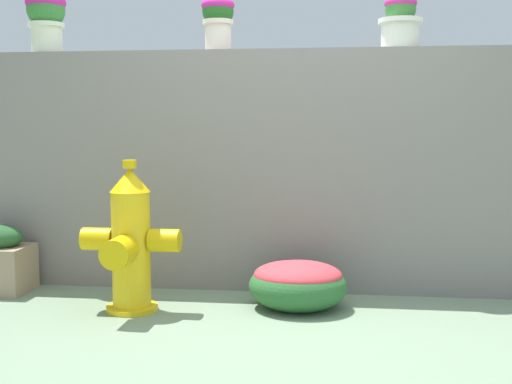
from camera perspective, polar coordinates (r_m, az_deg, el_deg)
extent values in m
plane|color=gray|center=(3.64, 3.10, -12.25)|extent=(24.00, 24.00, 0.00)
cube|color=gray|center=(4.51, 4.10, 1.82)|extent=(6.71, 0.29, 1.63)
cylinder|color=beige|center=(4.99, -17.68, 12.55)|extent=(0.21, 0.21, 0.22)
cylinder|color=beige|center=(5.00, -17.72, 13.61)|extent=(0.25, 0.25, 0.03)
sphere|color=#347934|center=(5.02, -17.76, 14.84)|extent=(0.27, 0.27, 0.27)
ellipsoid|color=#B72384|center=(5.02, -17.77, 15.36)|extent=(0.28, 0.28, 0.15)
cylinder|color=beige|center=(4.60, -3.30, 13.37)|extent=(0.18, 0.18, 0.21)
cylinder|color=beige|center=(4.61, -3.31, 14.47)|extent=(0.21, 0.21, 0.03)
sphere|color=#21561E|center=(4.63, -3.32, 15.39)|extent=(0.21, 0.21, 0.21)
ellipsoid|color=#B82186|center=(4.63, -3.32, 15.85)|extent=(0.23, 0.23, 0.12)
cylinder|color=silver|center=(4.54, 12.38, 13.24)|extent=(0.25, 0.25, 0.19)
cylinder|color=silver|center=(4.55, 12.40, 14.26)|extent=(0.29, 0.29, 0.03)
sphere|color=#336F30|center=(4.57, 12.43, 15.25)|extent=(0.20, 0.20, 0.20)
ellipsoid|color=#B02778|center=(4.57, 12.44, 15.69)|extent=(0.21, 0.21, 0.11)
cylinder|color=yellow|center=(4.15, -10.68, -9.84)|extent=(0.31, 0.31, 0.03)
cylinder|color=yellow|center=(4.07, -10.77, -5.10)|extent=(0.23, 0.23, 0.73)
cone|color=#DCB30A|center=(4.01, -10.89, 1.01)|extent=(0.24, 0.24, 0.14)
cylinder|color=#DCB30A|center=(4.00, -10.91, 2.39)|extent=(0.08, 0.08, 0.05)
cylinder|color=#DCB30A|center=(4.12, -13.56, -3.98)|extent=(0.19, 0.14, 0.14)
cylinder|color=#DCB30A|center=(4.00, -7.93, -4.18)|extent=(0.19, 0.14, 0.14)
cylinder|color=#DCB30A|center=(3.86, -11.78, -5.13)|extent=(0.17, 0.20, 0.17)
ellipsoid|color=#2D6531|center=(4.10, 3.60, -8.14)|extent=(0.61, 0.55, 0.31)
ellipsoid|color=#DA3B43|center=(4.09, 3.61, -7.20)|extent=(0.55, 0.49, 0.17)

